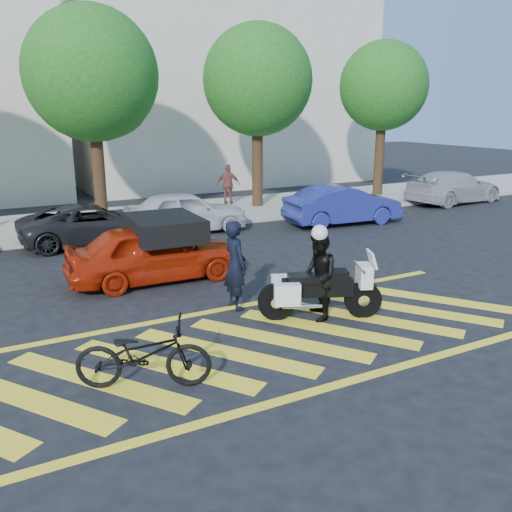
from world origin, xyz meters
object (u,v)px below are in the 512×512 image
officer_bike (235,265)px  parked_far_right (454,187)px  parked_mid_left (93,224)px  parked_mid_right (185,212)px  parked_right (343,205)px  bicycle (143,354)px  officer_moto (318,276)px  police_motorcycle (318,290)px  red_convertible (154,252)px

officer_bike → parked_far_right: bearing=-64.9°
parked_mid_left → parked_mid_right: size_ratio=1.06×
officer_bike → parked_right: 9.38m
bicycle → officer_moto: officer_moto is taller
parked_right → parked_mid_right: bearing=81.1°
parked_mid_right → parked_far_right: bearing=-86.8°
bicycle → police_motorcycle: bearing=-49.8°
police_motorcycle → officer_moto: (-0.02, -0.02, 0.29)m
police_motorcycle → parked_right: (6.05, 7.25, 0.11)m
parked_mid_right → parked_right: parked_mid_right is taller
parked_mid_left → parked_mid_right: (3.10, 0.04, 0.09)m
parked_right → officer_moto: bearing=145.3°
parked_mid_right → bicycle: bearing=158.9°
officer_moto → parked_mid_left: officer_moto is taller
officer_moto → bicycle: bearing=-51.0°
parked_right → parked_far_right: 7.33m
officer_moto → parked_far_right: 15.85m
officer_bike → red_convertible: 2.83m
bicycle → parked_mid_left: (1.30, 9.70, 0.08)m
parked_mid_left → parked_far_right: 15.89m
parked_mid_right → police_motorcycle: bearing=-179.8°
parked_mid_right → parked_right: size_ratio=0.97×
officer_bike → parked_far_right: size_ratio=0.39×
police_motorcycle → parked_mid_left: bearing=130.9°
police_motorcycle → parked_mid_right: parked_mid_right is taller
red_convertible → parked_right: (8.20, 3.27, -0.01)m
red_convertible → parked_right: size_ratio=0.98×
officer_bike → police_motorcycle: (1.21, -1.32, -0.35)m
parked_mid_left → police_motorcycle: bearing=-165.3°
red_convertible → parked_mid_left: red_convertible is taller
officer_bike → bicycle: officer_bike is taller
red_convertible → officer_bike: bearing=-159.0°
parked_far_right → red_convertible: bearing=102.5°
bicycle → parked_right: 13.01m
officer_moto → parked_mid_right: size_ratio=0.43×
police_motorcycle → parked_far_right: parked_far_right is taller
parked_right → police_motorcycle: bearing=145.3°
officer_bike → officer_moto: 1.79m
parked_mid_right → parked_right: bearing=-100.9°
police_motorcycle → officer_moto: officer_moto is taller
officer_moto → red_convertible: bearing=-128.2°
police_motorcycle → parked_right: size_ratio=0.55×
police_motorcycle → parked_mid_right: 8.67m
bicycle → parked_mid_right: (4.40, 9.74, 0.18)m
parked_mid_left → officer_moto: bearing=-165.5°
parked_right → red_convertible: bearing=116.9°
parked_right → parked_far_right: parked_far_right is taller
officer_moto → parked_right: (6.07, 7.27, -0.19)m
officer_moto → parked_far_right: officer_moto is taller
officer_moto → parked_mid_left: size_ratio=0.40×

